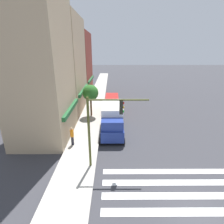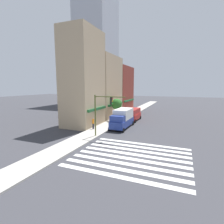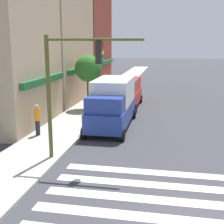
{
  "view_description": "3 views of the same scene",
  "coord_description": "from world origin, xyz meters",
  "px_view_note": "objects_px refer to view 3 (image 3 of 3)",
  "views": [
    {
      "loc": [
        -6.75,
        4.78,
        8.63
      ],
      "look_at": [
        13.95,
        4.7,
        1.2
      ],
      "focal_mm": 28.0,
      "sensor_mm": 36.0,
      "label": 1
    },
    {
      "loc": [
        -15.63,
        -4.32,
        6.81
      ],
      "look_at": [
        4.63,
        4.0,
        3.5
      ],
      "focal_mm": 28.0,
      "sensor_mm": 36.0,
      "label": 2
    },
    {
      "loc": [
        -8.19,
        1.13,
        5.31
      ],
      "look_at": [
        10.7,
        4.7,
        1.0
      ],
      "focal_mm": 50.0,
      "sensor_mm": 36.0,
      "label": 3
    }
  ],
  "objects_px": {
    "street_tree": "(88,69)",
    "box_truck_blue": "(112,103)",
    "traffic_signal": "(70,77)",
    "pedestrian_orange_vest": "(37,119)",
    "van_red": "(127,92)"
  },
  "relations": [
    {
      "from": "street_tree",
      "to": "box_truck_blue",
      "type": "bearing_deg",
      "value": -149.02
    },
    {
      "from": "traffic_signal",
      "to": "street_tree",
      "type": "relative_size",
      "value": 1.33
    },
    {
      "from": "traffic_signal",
      "to": "street_tree",
      "type": "bearing_deg",
      "value": 11.02
    },
    {
      "from": "box_truck_blue",
      "to": "street_tree",
      "type": "xyz_separation_m",
      "value": [
        4.66,
        2.8,
        1.71
      ]
    },
    {
      "from": "box_truck_blue",
      "to": "pedestrian_orange_vest",
      "type": "relative_size",
      "value": 3.51
    },
    {
      "from": "van_red",
      "to": "pedestrian_orange_vest",
      "type": "distance_m",
      "value": 10.16
    },
    {
      "from": "traffic_signal",
      "to": "van_red",
      "type": "bearing_deg",
      "value": -3.16
    },
    {
      "from": "traffic_signal",
      "to": "pedestrian_orange_vest",
      "type": "distance_m",
      "value": 5.17
    },
    {
      "from": "traffic_signal",
      "to": "box_truck_blue",
      "type": "height_order",
      "value": "traffic_signal"
    },
    {
      "from": "pedestrian_orange_vest",
      "to": "street_tree",
      "type": "relative_size",
      "value": 0.42
    },
    {
      "from": "traffic_signal",
      "to": "street_tree",
      "type": "xyz_separation_m",
      "value": [
        10.82,
        2.11,
        -0.55
      ]
    },
    {
      "from": "box_truck_blue",
      "to": "van_red",
      "type": "xyz_separation_m",
      "value": [
        6.43,
        -0.0,
        -0.3
      ]
    },
    {
      "from": "box_truck_blue",
      "to": "pedestrian_orange_vest",
      "type": "bearing_deg",
      "value": 128.68
    },
    {
      "from": "traffic_signal",
      "to": "van_red",
      "type": "height_order",
      "value": "traffic_signal"
    },
    {
      "from": "traffic_signal",
      "to": "pedestrian_orange_vest",
      "type": "bearing_deg",
      "value": 44.19
    }
  ]
}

